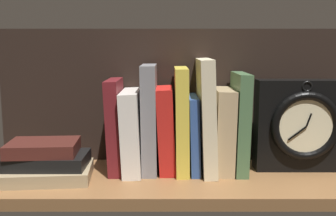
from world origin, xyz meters
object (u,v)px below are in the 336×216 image
(framed_clock, at_px, (302,125))
(book_green_romantic, at_px, (239,122))
(book_cream_twain, at_px, (206,115))
(book_yellow_seinlanguage, at_px, (181,120))
(book_stack_side, at_px, (47,162))
(book_tan_shortstories, at_px, (223,130))
(book_blue_modern, at_px, (193,133))
(book_gray_chess, at_px, (149,118))
(book_maroon_dawkins, at_px, (116,125))
(book_red_requiem, at_px, (166,129))
(book_white_catcher, at_px, (132,131))

(framed_clock, bearing_deg, book_green_romantic, -179.63)
(book_cream_twain, distance_m, book_green_romantic, 0.08)
(book_yellow_seinlanguage, relative_size, book_stack_side, 1.24)
(book_green_romantic, relative_size, book_stack_side, 1.18)
(framed_clock, bearing_deg, book_cream_twain, -179.76)
(book_tan_shortstories, bearing_deg, book_blue_modern, 180.00)
(book_cream_twain, xyz_separation_m, book_green_romantic, (0.08, 0.00, -0.02))
(book_green_romantic, distance_m, framed_clock, 0.14)
(book_gray_chess, xyz_separation_m, book_yellow_seinlanguage, (0.07, 0.00, -0.00))
(book_maroon_dawkins, bearing_deg, book_gray_chess, 0.00)
(book_gray_chess, bearing_deg, book_cream_twain, 0.00)
(book_red_requiem, relative_size, book_yellow_seinlanguage, 0.81)
(book_yellow_seinlanguage, height_order, framed_clock, book_yellow_seinlanguage)
(book_maroon_dawkins, height_order, book_blue_modern, book_maroon_dawkins)
(book_red_requiem, bearing_deg, book_white_catcher, 180.00)
(book_gray_chess, bearing_deg, framed_clock, 0.15)
(book_maroon_dawkins, bearing_deg, book_cream_twain, 0.00)
(book_green_romantic, bearing_deg, book_blue_modern, 180.00)
(book_red_requiem, distance_m, book_green_romantic, 0.17)
(book_maroon_dawkins, bearing_deg, book_stack_side, -155.66)
(book_maroon_dawkins, distance_m, book_tan_shortstories, 0.24)
(book_blue_modern, bearing_deg, book_maroon_dawkins, 180.00)
(book_red_requiem, height_order, book_yellow_seinlanguage, book_yellow_seinlanguage)
(book_cream_twain, bearing_deg, book_gray_chess, 180.00)
(book_white_catcher, xyz_separation_m, book_cream_twain, (0.17, 0.00, 0.04))
(book_white_catcher, bearing_deg, book_tan_shortstories, 0.00)
(book_stack_side, bearing_deg, book_tan_shortstories, 9.40)
(framed_clock, height_order, book_stack_side, framed_clock)
(book_blue_modern, distance_m, book_cream_twain, 0.05)
(book_red_requiem, bearing_deg, book_gray_chess, 180.00)
(book_white_catcher, distance_m, book_stack_side, 0.20)
(book_maroon_dawkins, distance_m, book_cream_twain, 0.21)
(book_yellow_seinlanguage, distance_m, book_blue_modern, 0.04)
(book_tan_shortstories, bearing_deg, book_yellow_seinlanguage, 180.00)
(book_tan_shortstories, bearing_deg, book_green_romantic, 0.00)
(book_blue_modern, bearing_deg, book_gray_chess, 180.00)
(book_red_requiem, bearing_deg, framed_clock, 0.17)
(book_maroon_dawkins, xyz_separation_m, book_yellow_seinlanguage, (0.15, 0.00, 0.01))
(book_gray_chess, xyz_separation_m, book_tan_shortstories, (0.17, 0.00, -0.03))
(book_red_requiem, relative_size, book_green_romantic, 0.85)
(book_cream_twain, bearing_deg, framed_clock, 0.24)
(book_cream_twain, bearing_deg, book_maroon_dawkins, 180.00)
(book_gray_chess, height_order, book_yellow_seinlanguage, book_gray_chess)
(framed_clock, bearing_deg, book_red_requiem, -179.83)
(book_maroon_dawkins, relative_size, book_red_requiem, 1.10)
(book_blue_modern, height_order, book_green_romantic, book_green_romantic)
(book_yellow_seinlanguage, xyz_separation_m, book_green_romantic, (0.13, 0.00, -0.01))
(book_white_catcher, bearing_deg, book_blue_modern, 0.00)
(book_gray_chess, height_order, framed_clock, book_gray_chess)
(book_tan_shortstories, relative_size, book_green_romantic, 0.84)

